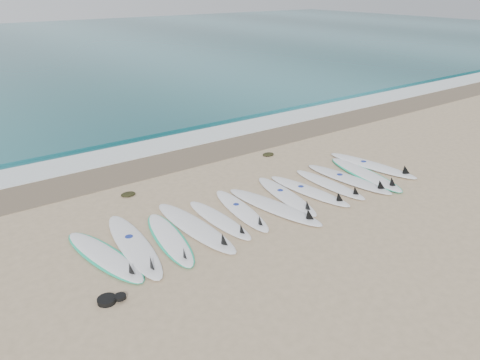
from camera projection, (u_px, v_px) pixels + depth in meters
ground at (268, 206)px, 11.22m from camera, size 120.00×120.00×0.00m
wet_sand_band at (183, 158)px, 14.25m from camera, size 120.00×1.80×0.01m
foam_band at (161, 145)px, 15.28m from camera, size 120.00×1.40×0.04m
wave_crest at (141, 133)px, 16.38m from camera, size 120.00×1.00×0.10m
surfboard_0 at (105, 256)px, 9.07m from camera, size 1.05×2.65×0.33m
surfboard_1 at (135, 246)px, 9.40m from camera, size 0.91×2.94×0.37m
surfboard_2 at (170, 239)px, 9.69m from camera, size 1.00×2.52×0.31m
surfboard_3 at (196, 228)px, 10.10m from camera, size 0.73×2.90×0.37m
surfboard_4 at (220, 220)px, 10.44m from camera, size 0.52×2.32×0.30m
surfboard_5 at (242, 211)px, 10.87m from camera, size 0.87×2.49×0.31m
surfboard_6 at (276, 207)px, 11.01m from camera, size 1.05×2.88×0.36m
surfboard_7 at (287, 196)px, 11.59m from camera, size 0.95×2.63×0.33m
surfboard_8 at (311, 191)px, 11.86m from camera, size 0.82×2.60×0.33m
surfboard_9 at (331, 185)px, 12.25m from camera, size 0.51×2.42×0.31m
surfboard_10 at (350, 179)px, 12.56m from camera, size 0.82×2.77×0.35m
surfboard_11 at (366, 174)px, 12.91m from camera, size 1.11×2.87×0.36m
surfboard_12 at (374, 166)px, 13.48m from camera, size 0.95×2.88×0.36m
seaweed_near at (128, 194)px, 11.74m from camera, size 0.38×0.29×0.07m
seaweed_far at (268, 154)px, 14.44m from camera, size 0.38×0.29×0.07m
leash_coil at (110, 299)px, 7.85m from camera, size 0.46×0.36×0.11m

